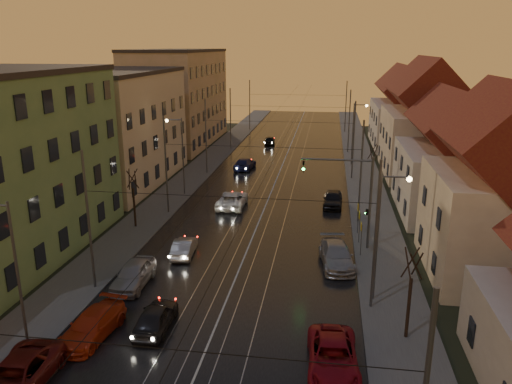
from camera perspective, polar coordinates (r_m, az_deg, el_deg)
The scene contains 43 objects.
road at distance 60.13m, azimuth 2.61°, elevation 2.04°, with size 16.00×120.00×0.04m, color black.
sidewalk_left at distance 61.87m, azimuth -6.65°, elevation 2.41°, with size 4.00×120.00×0.15m, color #4C4C4C.
sidewalk_right at distance 60.00m, azimuth 12.16°, elevation 1.71°, with size 4.00×120.00×0.15m, color #4C4C4C.
tram_rail_0 at distance 60.37m, azimuth 0.53°, elevation 2.15°, with size 0.06×120.00×0.03m, color gray.
tram_rail_1 at distance 60.20m, azimuth 1.88°, elevation 2.10°, with size 0.06×120.00×0.03m, color gray.
tram_rail_2 at distance 60.05m, azimuth 3.34°, elevation 2.05°, with size 0.06×120.00×0.03m, color gray.
tram_rail_3 at distance 59.95m, azimuth 4.70°, elevation 2.00°, with size 0.06×120.00×0.03m, color gray.
apartment_left_1 at distance 40.40m, azimuth -27.03°, elevation 2.58°, with size 10.00×18.00×13.00m, color #547E50.
apartment_left_2 at distance 57.62m, azimuth -15.67°, elevation 6.90°, with size 10.00×20.00×12.00m, color #C3B397.
apartment_left_3 at distance 79.84m, azimuth -8.78°, elevation 10.52°, with size 10.00×24.00×14.00m, color #91825D.
house_right_1 at distance 36.12m, azimuth 26.19°, elevation -0.50°, with size 8.67×10.20×10.80m.
house_right_2 at distance 48.45m, azimuth 21.61°, elevation 3.00°, with size 9.18×12.24×9.20m.
house_right_3 at distance 62.68m, azimuth 18.75°, elevation 7.18°, with size 9.18×14.28×11.50m.
house_right_4 at distance 80.39m, azimuth 16.52°, elevation 8.68°, with size 9.18×16.32×10.00m.
catenary_pole_l_1 at distance 32.26m, azimuth -18.57°, elevation -3.30°, with size 0.16×0.16×9.00m, color #595B60.
catenary_pole_r_1 at distance 29.06m, azimuth 13.51°, elevation -5.05°, with size 0.16×0.16×9.00m, color #595B60.
catenary_pole_l_2 at distance 45.56m, azimuth -10.24°, elevation 2.93°, with size 0.16×0.16×9.00m, color #595B60.
catenary_pole_r_2 at distance 43.35m, azimuth 11.90°, elevation 2.15°, with size 0.16×0.16×9.00m, color #595B60.
catenary_pole_l_3 at distance 59.66m, azimuth -5.73°, elevation 6.27°, with size 0.16×0.16×9.00m, color #595B60.
catenary_pole_r_3 at distance 57.99m, azimuth 11.09°, elevation 5.75°, with size 0.16×0.16×9.00m, color #595B60.
catenary_pole_l_4 at distance 74.12m, azimuth -2.93°, elevation 8.30°, with size 0.16×0.16×9.00m, color #595B60.
catenary_pole_r_4 at distance 72.79m, azimuth 10.60°, elevation 7.90°, with size 0.16×0.16×9.00m, color #595B60.
catenary_pole_l_5 at distance 91.70m, azimuth -0.73°, elevation 9.87°, with size 0.16×0.16×9.00m, color #595B60.
catenary_pole_r_5 at distance 90.63m, azimuth 10.23°, elevation 9.54°, with size 0.16×0.16×9.00m, color #595B60.
street_lamp_0 at distance 26.81m, azimuth -26.27°, elevation -7.32°, with size 1.75×0.32×8.00m.
street_lamp_1 at distance 29.91m, azimuth 14.36°, elevation -3.70°, with size 1.75×0.32×8.00m.
street_lamp_2 at distance 51.20m, azimuth -8.71°, elevation 4.92°, with size 1.75×0.32×8.00m.
street_lamp_3 at distance 64.85m, azimuth 11.30°, elevation 7.19°, with size 1.75×0.32×8.00m.
traffic_light_mast at distance 37.49m, azimuth 11.48°, elevation 0.11°, with size 5.30×0.32×7.20m.
bare_tree_0 at distance 43.01m, azimuth -13.79°, elevation -0.87°, with size 1.09×1.09×5.11m.
bare_tree_1 at distance 27.37m, azimuth 17.15°, elevation -11.36°, with size 1.09×1.09×5.11m.
bare_tree_2 at distance 53.65m, azimuth 13.11°, elevation 2.58°, with size 1.09×1.09×5.11m.
driving_car_0 at distance 28.48m, azimuth -11.40°, elevation -13.83°, with size 1.68×4.17×1.42m, color black.
driving_car_1 at distance 37.30m, azimuth -8.21°, elevation -6.25°, with size 1.37×3.92×1.29m, color #AAABB0.
driving_car_2 at distance 47.77m, azimuth -2.73°, elevation -0.87°, with size 2.46×5.34×1.49m, color white.
driving_car_3 at distance 62.45m, azimuth -1.30°, elevation 3.25°, with size 1.98×4.87×1.41m, color #181C49.
driving_car_4 at distance 78.28m, azimuth 1.58°, elevation 5.91°, with size 1.60×3.97×1.35m, color black.
parked_left_1 at distance 25.92m, azimuth -25.78°, elevation -18.53°, with size 2.46×5.34×1.48m, color #53100E.
parked_left_2 at distance 28.63m, azimuth -18.20°, elevation -14.26°, with size 1.94×4.77×1.38m, color #AA2A11.
parked_left_3 at distance 33.38m, azimuth -13.84°, elevation -9.12°, with size 1.86×4.64×1.58m, color #96969B.
parked_right_0 at distance 25.15m, azimuth 8.78°, elevation -18.14°, with size 2.38×5.16×1.43m, color maroon.
parked_right_1 at distance 35.70m, azimuth 9.19°, elevation -7.16°, with size 2.12×5.22×1.52m, color #9F9FA4.
parked_right_2 at distance 48.46m, azimuth 8.78°, elevation -0.78°, with size 1.77×4.39×1.50m, color black.
Camera 1 is at (5.71, -17.98, 14.89)m, focal length 35.00 mm.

